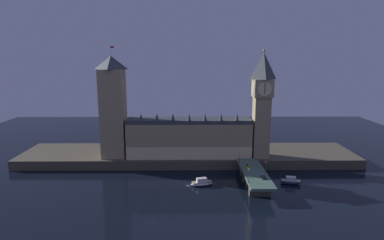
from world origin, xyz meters
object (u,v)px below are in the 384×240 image
object	(u,v)px
boat_upstream	(202,183)
boat_downstream	(291,181)
street_lamp_near	(249,174)
victoria_tower	(113,107)
clock_tower	(262,101)
car_northbound_lead	(247,166)
pedestrian_near_rail	(247,176)
street_lamp_mid	(266,165)
car_southbound_lead	(264,177)
street_lamp_far	(240,156)

from	to	relation	value
boat_upstream	boat_downstream	distance (m)	48.92
street_lamp_near	boat_downstream	world-z (taller)	street_lamp_near
victoria_tower	clock_tower	bearing A→B (deg)	-1.47
victoria_tower	car_northbound_lead	distance (m)	89.42
pedestrian_near_rail	boat_downstream	distance (m)	28.34
car_northbound_lead	street_lamp_mid	xyz separation A→B (m)	(8.65, -7.30, 3.18)
clock_tower	street_lamp_mid	xyz separation A→B (m)	(-3.78, -31.38, -30.31)
street_lamp_mid	victoria_tower	bearing A→B (deg)	159.18
victoria_tower	boat_downstream	bearing A→B (deg)	-17.69
victoria_tower	boat_upstream	size ratio (longest dim) A/B	5.43
pedestrian_near_rail	street_lamp_mid	bearing A→B (deg)	37.58
victoria_tower	car_northbound_lead	world-z (taller)	victoria_tower
car_southbound_lead	street_lamp_far	distance (m)	26.08
car_northbound_lead	car_southbound_lead	size ratio (longest dim) A/B	1.12
clock_tower	victoria_tower	world-z (taller)	victoria_tower
street_lamp_far	boat_upstream	size ratio (longest dim) A/B	0.54
street_lamp_near	boat_downstream	xyz separation A→B (m)	(26.19, 15.57, -10.37)
street_lamp_mid	boat_downstream	size ratio (longest dim) A/B	0.51
victoria_tower	street_lamp_mid	world-z (taller)	victoria_tower
street_lamp_mid	boat_upstream	world-z (taller)	street_lamp_mid
car_northbound_lead	boat_upstream	distance (m)	27.84
street_lamp_mid	boat_downstream	world-z (taller)	street_lamp_mid
clock_tower	car_northbound_lead	bearing A→B (deg)	-117.32
boat_downstream	pedestrian_near_rail	bearing A→B (deg)	-159.52
street_lamp_near	boat_downstream	distance (m)	32.18
street_lamp_near	clock_tower	bearing A→B (deg)	71.32
street_lamp_mid	clock_tower	bearing A→B (deg)	83.13
clock_tower	street_lamp_near	bearing A→B (deg)	-108.68
street_lamp_near	street_lamp_far	bearing A→B (deg)	90.00
victoria_tower	pedestrian_near_rail	size ratio (longest dim) A/B	42.71
boat_downstream	clock_tower	bearing A→B (deg)	109.16
car_southbound_lead	pedestrian_near_rail	bearing A→B (deg)	174.27
street_lamp_mid	boat_downstream	bearing A→B (deg)	3.39
street_lamp_near	boat_upstream	world-z (taller)	street_lamp_near
car_northbound_lead	boat_upstream	bearing A→B (deg)	-162.86
car_northbound_lead	boat_downstream	size ratio (longest dim) A/B	0.36
street_lamp_far	car_northbound_lead	bearing A→B (deg)	-66.98
clock_tower	victoria_tower	distance (m)	92.62
victoria_tower	street_lamp_mid	size ratio (longest dim) A/B	11.33
pedestrian_near_rail	street_lamp_far	world-z (taller)	street_lamp_far
street_lamp_mid	boat_upstream	size ratio (longest dim) A/B	0.48
boat_downstream	street_lamp_mid	bearing A→B (deg)	-176.61
car_northbound_lead	street_lamp_far	bearing A→B (deg)	113.02
car_southbound_lead	boat_downstream	size ratio (longest dim) A/B	0.32
boat_downstream	street_lamp_near	bearing A→B (deg)	-149.26
street_lamp_near	boat_upstream	distance (m)	28.64
victoria_tower	car_southbound_lead	world-z (taller)	victoria_tower
clock_tower	car_northbound_lead	distance (m)	43.08
street_lamp_mid	street_lamp_far	bearing A→B (deg)	128.73
street_lamp_near	boat_upstream	size ratio (longest dim) A/B	0.56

